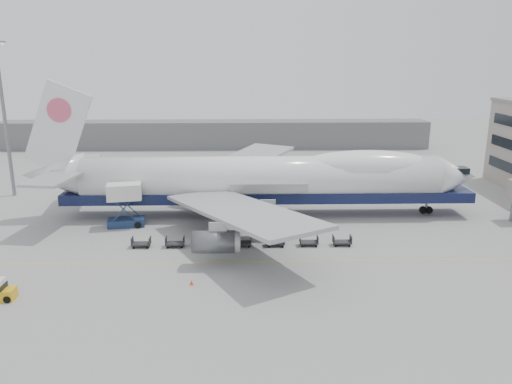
{
  "coord_description": "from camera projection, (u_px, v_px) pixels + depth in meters",
  "views": [
    {
      "loc": [
        -2.53,
        -59.52,
        22.85
      ],
      "look_at": [
        -0.92,
        6.0,
        5.15
      ],
      "focal_mm": 35.0,
      "sensor_mm": 36.0,
      "label": 1
    }
  ],
  "objects": [
    {
      "name": "dolly_0",
      "position": [
        141.0,
        243.0,
        62.02
      ],
      "size": [
        2.3,
        1.35,
        1.3
      ],
      "color": "#2D2D30",
      "rests_on": "ground"
    },
    {
      "name": "dolly_2",
      "position": [
        209.0,
        243.0,
        62.22
      ],
      "size": [
        2.3,
        1.35,
        1.3
      ],
      "color": "#2D2D30",
      "rests_on": "ground"
    },
    {
      "name": "dolly_1",
      "position": [
        175.0,
        243.0,
        62.12
      ],
      "size": [
        2.3,
        1.35,
        1.3
      ],
      "color": "#2D2D30",
      "rests_on": "ground"
    },
    {
      "name": "traffic_cone",
      "position": [
        192.0,
        282.0,
        51.8
      ],
      "size": [
        0.38,
        0.38,
        0.57
      ],
      "rotation": [
        0.0,
        0.0,
        0.36
      ],
      "color": "#E7430C",
      "rests_on": "ground"
    },
    {
      "name": "hangar",
      "position": [
        215.0,
        134.0,
        129.87
      ],
      "size": [
        110.0,
        8.0,
        7.0
      ],
      "primitive_type": "cube",
      "color": "slate",
      "rests_on": "ground"
    },
    {
      "name": "dolly_3",
      "position": [
        242.0,
        242.0,
        62.32
      ],
      "size": [
        2.3,
        1.35,
        1.3
      ],
      "color": "#2D2D30",
      "rests_on": "ground"
    },
    {
      "name": "dolly_4",
      "position": [
        275.0,
        242.0,
        62.42
      ],
      "size": [
        2.3,
        1.35,
        1.3
      ],
      "color": "#2D2D30",
      "rests_on": "ground"
    },
    {
      "name": "apron_line",
      "position": [
        266.0,
        262.0,
        57.67
      ],
      "size": [
        60.0,
        0.15,
        0.01
      ],
      "primitive_type": "cube",
      "color": "gold",
      "rests_on": "ground"
    },
    {
      "name": "ground",
      "position": [
        264.0,
        243.0,
        63.46
      ],
      "size": [
        260.0,
        260.0,
        0.0
      ],
      "primitive_type": "plane",
      "color": "gray",
      "rests_on": "ground"
    },
    {
      "name": "floodlight_mast",
      "position": [
        4.0,
        112.0,
        81.91
      ],
      "size": [
        2.4,
        2.4,
        25.43
      ],
      "color": "slate",
      "rests_on": "ground"
    },
    {
      "name": "airliner",
      "position": [
        266.0,
        178.0,
        73.59
      ],
      "size": [
        67.0,
        55.3,
        19.98
      ],
      "color": "white",
      "rests_on": "ground"
    },
    {
      "name": "dolly_5",
      "position": [
        309.0,
        242.0,
        62.52
      ],
      "size": [
        2.3,
        1.35,
        1.3
      ],
      "color": "#2D2D30",
      "rests_on": "ground"
    },
    {
      "name": "dolly_6",
      "position": [
        342.0,
        241.0,
        62.62
      ],
      "size": [
        2.3,
        1.35,
        1.3
      ],
      "color": "#2D2D30",
      "rests_on": "ground"
    },
    {
      "name": "catering_truck",
      "position": [
        125.0,
        202.0,
        69.1
      ],
      "size": [
        5.34,
        4.07,
        6.1
      ],
      "rotation": [
        0.0,
        0.0,
        0.17
      ],
      "color": "navy",
      "rests_on": "ground"
    }
  ]
}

